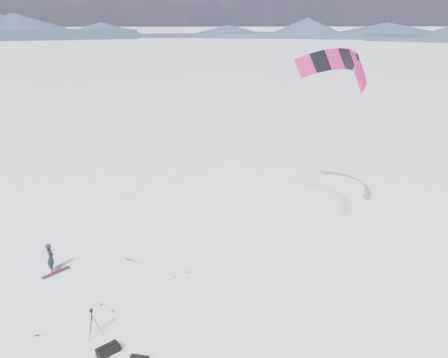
{
  "coord_description": "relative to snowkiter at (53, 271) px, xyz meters",
  "views": [
    {
      "loc": [
        5.77,
        -15.84,
        12.17
      ],
      "look_at": [
        7.68,
        6.38,
        4.05
      ],
      "focal_mm": 35.0,
      "sensor_mm": 36.0,
      "label": 1
    }
  ],
  "objects": [
    {
      "name": "gear_bag_a",
      "position": [
        3.83,
        -6.27,
        0.17
      ],
      "size": [
        0.95,
        0.85,
        0.39
      ],
      "rotation": [
        0.0,
        0.0,
        0.62
      ],
      "color": "black",
      "rests_on": "ground"
    },
    {
      "name": "tripod",
      "position": [
        3.1,
        -5.21,
        0.85
      ],
      "size": [
        0.58,
        0.64,
        1.32
      ],
      "rotation": [
        0.0,
        0.0,
        0.09
      ],
      "color": "black",
      "rests_on": "ground"
    },
    {
      "name": "horizon_hills",
      "position": [
        1.37,
        -4.36,
        2.83
      ],
      "size": [
        704.0,
        704.0,
        8.0
      ],
      "color": "#1D2C3C",
      "rests_on": "ground"
    },
    {
      "name": "snowboard",
      "position": [
        0.23,
        -0.18,
        0.02
      ],
      "size": [
        1.28,
        1.22,
        0.04
      ],
      "primitive_type": "cube",
      "rotation": [
        0.0,
        0.0,
        0.75
      ],
      "color": "maroon",
      "rests_on": "ground"
    },
    {
      "name": "ground",
      "position": [
        1.37,
        -4.36,
        0.0
      ],
      "size": [
        1800.0,
        1800.0,
        0.0
      ],
      "primitive_type": "plane",
      "color": "white"
    },
    {
      "name": "snowkiter",
      "position": [
        0.0,
        0.0,
        0.0
      ],
      "size": [
        0.55,
        0.67,
        1.59
      ],
      "primitive_type": "imported",
      "rotation": [
        0.0,
        0.0,
        1.91
      ],
      "color": "black",
      "rests_on": "ground"
    },
    {
      "name": "snow_tracks",
      "position": [
        0.72,
        -4.71,
        0.0
      ],
      "size": [
        14.76,
        10.25,
        0.01
      ],
      "color": "silver",
      "rests_on": "ground"
    },
    {
      "name": "power_kite",
      "position": [
        15.49,
        3.89,
        9.8
      ],
      "size": [
        16.85,
        6.88,
        9.55
      ],
      "color": "#C7155B",
      "rests_on": "ground"
    }
  ]
}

